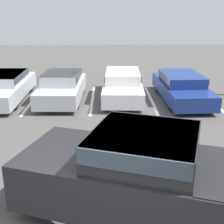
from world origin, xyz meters
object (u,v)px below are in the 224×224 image
Objects in this scene: parked_sedan_a at (5,86)px; parked_sedan_d at (182,86)px; parked_sedan_b at (62,86)px; parked_sedan_c at (123,84)px; pickup_truck at (158,177)px.

parked_sedan_a reaches higher than parked_sedan_d.
parked_sedan_d is (7.86, -0.17, -0.00)m from parked_sedan_a.
parked_sedan_b is 2.71m from parked_sedan_c.
parked_sedan_d is at bearing 86.15° from parked_sedan_c.
parked_sedan_d is at bearing 90.98° from parked_sedan_b.
pickup_truck is 8.74m from parked_sedan_b.
parked_sedan_c is at bearing 91.11° from parked_sedan_a.
parked_sedan_a is 1.06× the size of parked_sedan_c.
pickup_truck reaches higher than parked_sedan_c.
parked_sedan_d is (5.32, -0.06, -0.03)m from parked_sedan_b.
parked_sedan_c is at bearing 96.43° from parked_sedan_b.
pickup_truck is 8.46m from parked_sedan_c.
parked_sedan_d is at bearing 92.46° from pickup_truck.
parked_sedan_a is 2.55m from parked_sedan_b.
pickup_truck is 9.99m from parked_sedan_a.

